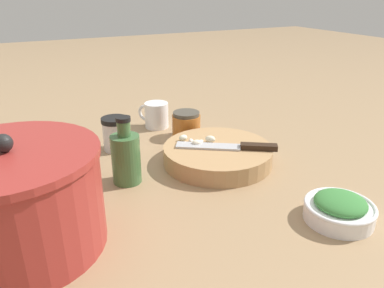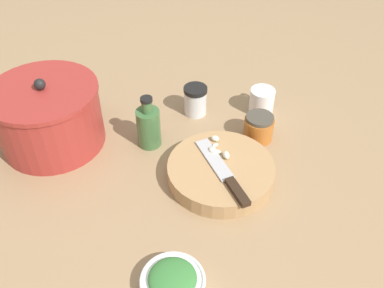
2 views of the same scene
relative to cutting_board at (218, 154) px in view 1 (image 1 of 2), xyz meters
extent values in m
plane|color=#997A56|center=(-0.03, 0.11, -0.02)|extent=(5.00, 5.00, 0.00)
cylinder|color=tan|center=(0.00, 0.00, 0.00)|extent=(0.26, 0.26, 0.04)
cube|color=black|center=(-0.06, -0.08, 0.03)|extent=(0.06, 0.08, 0.01)
cube|color=#B2B2B7|center=(0.01, 0.02, 0.02)|extent=(0.11, 0.15, 0.01)
ellipsoid|color=#EDE3C9|center=(0.03, 0.04, 0.03)|extent=(0.02, 0.03, 0.01)
ellipsoid|color=silver|center=(0.03, 0.03, 0.03)|extent=(0.02, 0.02, 0.01)
ellipsoid|color=silver|center=(0.07, 0.06, 0.03)|extent=(0.02, 0.02, 0.02)
ellipsoid|color=#F4DCC8|center=(0.05, 0.05, 0.03)|extent=(0.02, 0.02, 0.01)
ellipsoid|color=beige|center=(0.03, 0.00, 0.03)|extent=(0.03, 0.03, 0.02)
cylinder|color=white|center=(-0.31, -0.08, -0.01)|extent=(0.12, 0.12, 0.03)
torus|color=white|center=(-0.31, -0.08, 0.01)|extent=(0.13, 0.13, 0.01)
ellipsoid|color=#387A38|center=(-0.31, -0.08, 0.02)|extent=(0.09, 0.09, 0.03)
cylinder|color=silver|center=(0.19, 0.20, 0.02)|extent=(0.06, 0.06, 0.07)
cylinder|color=black|center=(0.19, 0.20, 0.06)|extent=(0.07, 0.07, 0.01)
cylinder|color=white|center=(0.30, 0.04, 0.02)|extent=(0.07, 0.07, 0.07)
torus|color=white|center=(0.33, 0.06, 0.02)|extent=(0.05, 0.04, 0.05)
cylinder|color=#B26023|center=(0.19, -0.01, 0.01)|extent=(0.08, 0.08, 0.06)
cylinder|color=#474238|center=(0.19, -0.01, 0.05)|extent=(0.07, 0.07, 0.01)
cylinder|color=#3D6638|center=(0.01, 0.22, 0.03)|extent=(0.06, 0.06, 0.11)
cylinder|color=#3D6638|center=(0.01, 0.22, 0.10)|extent=(0.03, 0.03, 0.03)
cylinder|color=black|center=(0.01, 0.22, 0.12)|extent=(0.03, 0.03, 0.01)
cylinder|color=#9E2D28|center=(-0.13, 0.44, 0.06)|extent=(0.27, 0.27, 0.16)
cylinder|color=#9E2D28|center=(-0.13, 0.44, 0.14)|extent=(0.28, 0.28, 0.01)
sphere|color=black|center=(-0.13, 0.44, 0.16)|extent=(0.03, 0.03, 0.03)
camera|label=1|loc=(-0.70, 0.42, 0.37)|focal=35.00mm
camera|label=2|loc=(-0.65, -0.34, 0.74)|focal=40.00mm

